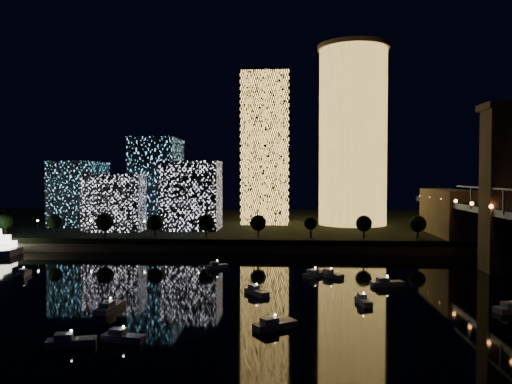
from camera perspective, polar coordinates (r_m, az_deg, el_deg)
ground at (r=105.76m, az=3.07°, el=-13.90°), size 520.00×520.00×0.00m
far_bank at (r=263.05m, az=3.32°, el=-3.78°), size 420.00×160.00×5.00m
seawall at (r=185.76m, az=3.25°, el=-6.51°), size 420.00×6.00×3.00m
tower_cylindrical at (r=244.24m, az=11.00°, el=6.38°), size 34.00×34.00×85.28m
tower_rectangular at (r=247.30m, az=1.09°, el=4.94°), size 23.05×23.05×73.34m
midrise_blocks at (r=232.13m, az=-13.31°, el=0.04°), size 78.81×39.54×40.69m
motorboats at (r=118.68m, az=0.56°, el=-11.72°), size 129.87×75.60×2.78m
esplanade_trees at (r=193.26m, az=-6.04°, el=-3.50°), size 166.10×6.90×8.95m
street_lamps at (r=199.77m, az=-6.55°, el=-3.74°), size 132.70×0.70×5.65m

